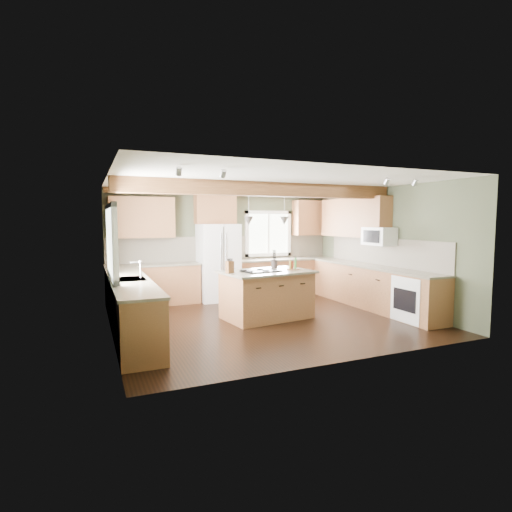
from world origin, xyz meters
name	(u,v)px	position (x,y,z in m)	size (l,w,h in m)	color
floor	(267,319)	(0.00, 0.00, 0.00)	(5.60, 5.60, 0.00)	black
ceiling	(268,182)	(0.00, 0.00, 2.60)	(5.60, 5.60, 0.00)	silver
wall_back	(225,244)	(0.00, 2.50, 1.30)	(5.60, 5.60, 0.00)	#484D37
wall_left	(110,257)	(-2.80, 0.00, 1.30)	(5.00, 5.00, 0.00)	#484D37
wall_right	(385,248)	(2.80, 0.00, 1.30)	(5.00, 5.00, 0.00)	#484D37
ceiling_beam	(265,189)	(0.00, 0.10, 2.47)	(5.55, 0.26, 0.26)	#4D2916
soffit_trim	(226,193)	(0.00, 2.40, 2.54)	(5.55, 0.20, 0.10)	#4D2916
backsplash_back	(225,248)	(0.00, 2.48, 1.21)	(5.58, 0.03, 0.58)	brown
backsplash_right	(383,252)	(2.78, 0.05, 1.21)	(0.03, 3.70, 0.58)	brown
base_cab_back_left	(154,285)	(-1.79, 2.20, 0.44)	(2.02, 0.60, 0.88)	brown
counter_back_left	(153,265)	(-1.79, 2.20, 0.90)	(2.06, 0.64, 0.04)	brown
base_cab_back_right	(284,277)	(1.49, 2.20, 0.44)	(2.62, 0.60, 0.88)	brown
counter_back_right	(285,259)	(1.49, 2.20, 0.90)	(2.66, 0.64, 0.04)	brown
base_cab_left	(130,307)	(-2.50, 0.05, 0.44)	(0.60, 3.70, 0.88)	brown
counter_left	(130,280)	(-2.50, 0.05, 0.90)	(0.64, 3.74, 0.04)	brown
base_cab_right	(372,288)	(2.50, 0.05, 0.44)	(0.60, 3.70, 0.88)	brown
counter_right	(372,266)	(2.50, 0.05, 0.90)	(0.64, 3.74, 0.04)	brown
upper_cab_back_left	(142,217)	(-1.99, 2.33, 1.95)	(1.40, 0.35, 0.90)	brown
upper_cab_over_fridge	(215,209)	(-0.30, 2.33, 2.15)	(0.96, 0.35, 0.70)	brown
upper_cab_right	(354,218)	(2.62, 0.90, 1.95)	(0.35, 2.20, 0.90)	brown
upper_cab_back_corner	(310,218)	(2.30, 2.33, 1.95)	(0.90, 0.35, 0.90)	brown
window_left	(110,241)	(-2.78, 0.05, 1.55)	(0.04, 1.60, 1.05)	white
window_back	(268,234)	(1.15, 2.48, 1.55)	(1.10, 0.04, 1.00)	white
sink	(130,280)	(-2.50, 0.05, 0.91)	(0.50, 0.65, 0.03)	#262628
faucet	(140,270)	(-2.32, 0.05, 1.05)	(0.02, 0.02, 0.28)	#B2B2B7
dishwasher	(141,327)	(-2.49, -1.25, 0.43)	(0.60, 0.60, 0.84)	white
oven	(417,299)	(2.49, -1.25, 0.43)	(0.60, 0.72, 0.84)	white
microwave	(379,236)	(2.58, -0.05, 1.55)	(0.40, 0.70, 0.38)	white
pendant_left	(249,221)	(-0.36, 0.04, 1.88)	(0.18, 0.18, 0.16)	#B2B2B7
pendant_right	(284,221)	(0.43, 0.16, 1.88)	(0.18, 0.18, 0.16)	#B2B2B7
refrigerator	(218,262)	(-0.30, 2.12, 0.90)	(0.90, 0.74, 1.80)	white
island	(267,296)	(0.03, 0.10, 0.44)	(1.59, 0.97, 0.88)	brown
island_top	(267,272)	(0.03, 0.10, 0.90)	(1.70, 1.08, 0.04)	brown
cooktop	(261,271)	(-0.10, 0.08, 0.93)	(0.69, 0.46, 0.02)	black
knife_block	(230,267)	(-0.72, 0.09, 1.03)	(0.13, 0.10, 0.22)	brown
utensil_crock	(274,264)	(0.37, 0.47, 1.01)	(0.13, 0.13, 0.17)	#433A36
bottle_tray	(293,264)	(0.60, 0.09, 1.03)	(0.24, 0.24, 0.22)	brown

